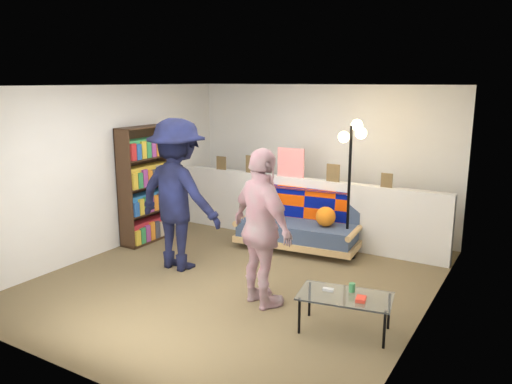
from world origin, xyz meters
TOP-DOWN VIEW (x-y plane):
  - ground at (0.00, 0.00)m, footprint 5.00×5.00m
  - room_shell at (0.00, 0.47)m, footprint 4.60×5.05m
  - half_wall_ledge at (0.00, 1.80)m, footprint 4.45×0.15m
  - ledge_decor at (-0.23, 1.78)m, footprint 2.97×0.02m
  - futon_sofa at (0.14, 1.47)m, footprint 1.87×1.03m
  - bookshelf at (-2.08, 0.56)m, footprint 0.30×0.89m
  - coffee_table at (1.64, -0.61)m, footprint 0.99×0.66m
  - floor_lamp at (0.89, 1.49)m, footprint 0.43×0.35m
  - person_left at (-0.91, -0.07)m, footprint 1.32×0.80m
  - person_right at (0.62, -0.51)m, footprint 1.12×0.86m

SIDE VIEW (x-z plane):
  - ground at x=0.00m, z-range 0.00..0.00m
  - coffee_table at x=1.64m, z-range 0.12..0.60m
  - futon_sofa at x=0.14m, z-range -0.03..0.75m
  - half_wall_ledge at x=0.00m, z-range 0.00..1.00m
  - bookshelf at x=-2.08m, z-range -0.06..1.73m
  - person_right at x=0.62m, z-range 0.00..1.77m
  - person_left at x=-0.91m, z-range 0.00..1.99m
  - ledge_decor at x=-0.23m, z-range 0.95..1.40m
  - floor_lamp at x=0.89m, z-range 0.41..2.35m
  - room_shell at x=0.00m, z-range 0.45..2.90m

